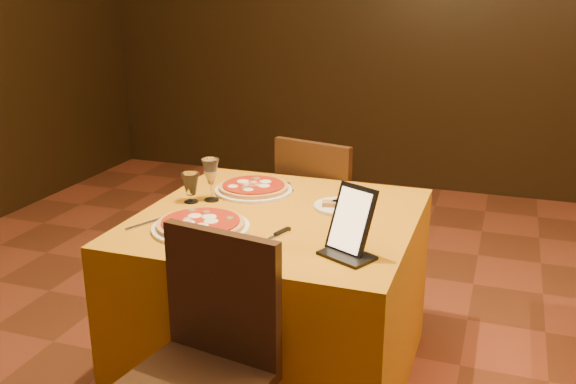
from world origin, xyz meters
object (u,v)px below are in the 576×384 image
(wine_glass, at_px, (211,180))
(tablet, at_px, (351,220))
(water_glass, at_px, (191,188))
(pizza_far, at_px, (254,189))
(chair_main_far, at_px, (330,218))
(main_table, at_px, (278,298))
(pizza_near, at_px, (201,225))

(wine_glass, distance_m, tablet, 0.78)
(water_glass, bearing_deg, pizza_far, 48.35)
(wine_glass, relative_size, water_glass, 1.46)
(chair_main_far, height_order, water_glass, chair_main_far)
(main_table, height_order, pizza_far, pizza_far)
(main_table, xyz_separation_m, chair_main_far, (-0.00, 0.80, 0.08))
(main_table, height_order, water_glass, water_glass)
(pizza_near, relative_size, pizza_far, 1.07)
(water_glass, relative_size, tablet, 0.53)
(pizza_near, relative_size, wine_glass, 1.98)
(chair_main_far, xyz_separation_m, pizza_far, (-0.21, -0.55, 0.31))
(main_table, relative_size, tablet, 4.51)
(chair_main_far, bearing_deg, pizza_far, 82.73)
(chair_main_far, height_order, wine_glass, wine_glass)
(main_table, xyz_separation_m, tablet, (0.37, -0.27, 0.49))
(main_table, distance_m, tablet, 0.67)
(chair_main_far, bearing_deg, water_glass, 75.74)
(wine_glass, distance_m, water_glass, 0.09)
(pizza_far, bearing_deg, pizza_near, -91.86)
(pizza_near, xyz_separation_m, tablet, (0.59, -0.02, 0.10))
(main_table, height_order, pizza_near, pizza_near)
(chair_main_far, xyz_separation_m, pizza_near, (-0.22, -1.05, 0.31))
(main_table, bearing_deg, wine_glass, 166.89)
(main_table, xyz_separation_m, pizza_near, (-0.22, -0.25, 0.39))
(main_table, height_order, wine_glass, wine_glass)
(pizza_far, relative_size, tablet, 1.44)
(pizza_near, distance_m, water_glass, 0.33)
(pizza_far, bearing_deg, chair_main_far, 69.19)
(chair_main_far, bearing_deg, wine_glass, 78.65)
(pizza_far, relative_size, water_glass, 2.70)
(main_table, distance_m, wine_glass, 0.58)
(pizza_near, relative_size, water_glass, 2.89)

